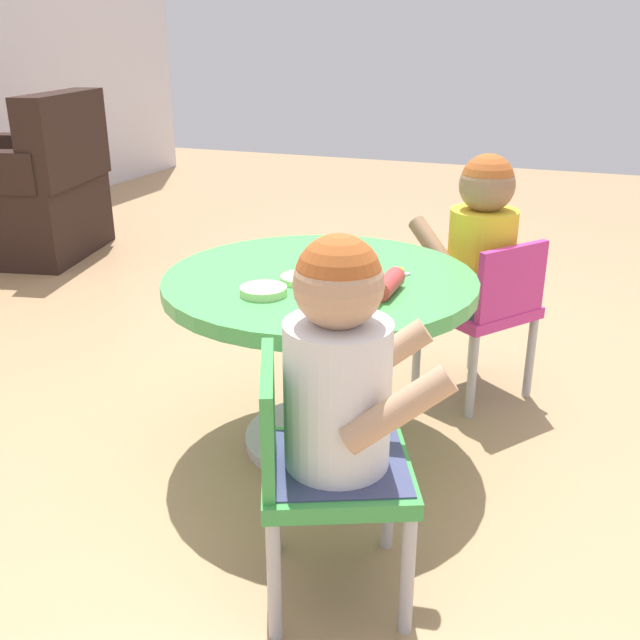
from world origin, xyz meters
TOP-DOWN VIEW (x-y plane):
  - ground_plane at (0.00, 0.00)m, footprint 10.00×10.00m
  - craft_table at (0.00, 0.00)m, footprint 0.85×0.85m
  - child_chair_left at (-0.57, -0.22)m, footprint 0.40×0.40m
  - seated_child_left at (-0.55, -0.25)m, footprint 0.39×0.43m
  - child_chair_right at (0.47, -0.38)m, footprint 0.42×0.42m
  - seated_child_right at (0.49, -0.35)m, footprint 0.42×0.44m
  - armchair_dark at (1.28, 2.15)m, footprint 0.84×0.86m
  - rolling_pin at (-0.07, -0.21)m, footprint 0.23×0.05m
  - craft_scissors at (0.02, -0.18)m, footprint 0.14×0.10m
  - playdough_blob_0 at (-0.19, 0.08)m, footprint 0.12×0.12m
  - playdough_blob_1 at (-0.06, 0.02)m, footprint 0.12×0.12m
  - cookie_cutter_0 at (0.24, 0.02)m, footprint 0.05×0.05m
  - cookie_cutter_1 at (0.10, -0.04)m, footprint 0.07×0.07m

SIDE VIEW (x-z plane):
  - ground_plane at x=0.00m, z-range 0.00..0.00m
  - child_chair_left at x=-0.57m, z-range 0.04..0.57m
  - child_chair_right at x=0.47m, z-range 0.04..0.57m
  - armchair_dark at x=1.28m, z-range -0.12..0.73m
  - craft_table at x=0.00m, z-range 0.13..0.64m
  - craft_scissors at x=0.02m, z-range 0.51..0.52m
  - cookie_cutter_0 at x=0.24m, z-range 0.52..0.53m
  - cookie_cutter_1 at x=0.10m, z-range 0.52..0.53m
  - playdough_blob_1 at x=-0.06m, z-range 0.52..0.53m
  - playdough_blob_0 at x=-0.19m, z-range 0.52..0.54m
  - seated_child_left at x=-0.55m, z-range 0.28..0.79m
  - seated_child_right at x=0.49m, z-range 0.28..0.79m
  - rolling_pin at x=-0.07m, z-range 0.52..0.57m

